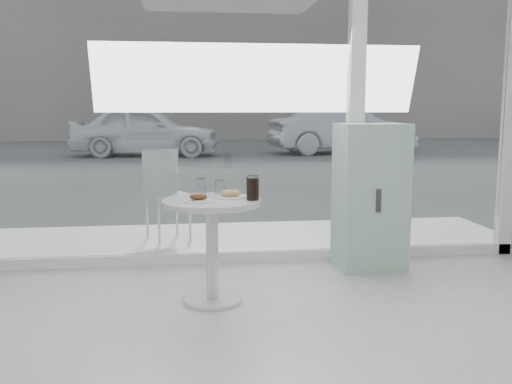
{
  "coord_description": "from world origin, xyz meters",
  "views": [
    {
      "loc": [
        -0.7,
        -2.19,
        1.43
      ],
      "look_at": [
        -0.2,
        1.7,
        0.85
      ],
      "focal_mm": 40.0,
      "sensor_mm": 36.0,
      "label": 1
    }
  ],
  "objects": [
    {
      "name": "main_table",
      "position": [
        -0.5,
        1.9,
        0.55
      ],
      "size": [
        0.72,
        0.72,
        0.77
      ],
      "color": "silver",
      "rests_on": "ground"
    },
    {
      "name": "storefront",
      "position": [
        0.07,
        3.0,
        1.71
      ],
      "size": [
        5.0,
        0.14,
        3.0
      ],
      "color": "white",
      "rests_on": "ground"
    },
    {
      "name": "patio_chair",
      "position": [
        -0.9,
        3.9,
        0.58
      ],
      "size": [
        0.53,
        0.53,
        0.94
      ],
      "rotation": [
        0.0,
        0.0,
        0.41
      ],
      "color": "silver",
      "rests_on": "patio_deck"
    },
    {
      "name": "plate_fritter",
      "position": [
        -0.59,
        1.81,
        0.8
      ],
      "size": [
        0.2,
        0.2,
        0.07
      ],
      "color": "white",
      "rests_on": "main_table"
    },
    {
      "name": "water_tumbler_a",
      "position": [
        -0.57,
        2.14,
        0.83
      ],
      "size": [
        0.08,
        0.08,
        0.13
      ],
      "color": "white",
      "rests_on": "main_table"
    },
    {
      "name": "far_building",
      "position": [
        0.0,
        25.0,
        4.0
      ],
      "size": [
        40.0,
        2.0,
        8.0
      ],
      "primitive_type": "cube",
      "color": "gray",
      "rests_on": "ground"
    },
    {
      "name": "water_tumbler_b",
      "position": [
        -0.42,
        2.08,
        0.82
      ],
      "size": [
        0.07,
        0.07,
        0.12
      ],
      "color": "white",
      "rests_on": "main_table"
    },
    {
      "name": "street",
      "position": [
        0.0,
        16.0,
        -0.0
      ],
      "size": [
        40.0,
        24.0,
        0.0
      ],
      "primitive_type": "cube",
      "color": "#3C3C3C",
      "rests_on": "ground"
    },
    {
      "name": "cola_glass",
      "position": [
        -0.21,
        1.85,
        0.86
      ],
      "size": [
        0.09,
        0.09,
        0.18
      ],
      "color": "white",
      "rests_on": "main_table"
    },
    {
      "name": "car_white",
      "position": [
        -1.8,
        15.4,
        0.75
      ],
      "size": [
        4.54,
        2.15,
        1.5
      ],
      "primitive_type": "imported",
      "rotation": [
        0.0,
        0.0,
        1.48
      ],
      "color": "white",
      "rests_on": "street"
    },
    {
      "name": "mint_cabinet",
      "position": [
        0.95,
        2.64,
        0.65
      ],
      "size": [
        0.63,
        0.44,
        1.3
      ],
      "rotation": [
        0.0,
        0.0,
        0.07
      ],
      "color": "#93BBA5",
      "rests_on": "ground"
    },
    {
      "name": "car_silver",
      "position": [
        4.37,
        15.59,
        0.76
      ],
      "size": [
        4.72,
        2.04,
        1.51
      ],
      "primitive_type": "imported",
      "rotation": [
        0.0,
        0.0,
        1.67
      ],
      "color": "#A9ABB1",
      "rests_on": "street"
    },
    {
      "name": "patio_deck",
      "position": [
        0.0,
        3.8,
        0.03
      ],
      "size": [
        5.6,
        1.6,
        0.05
      ],
      "primitive_type": "cube",
      "color": "white",
      "rests_on": "ground"
    },
    {
      "name": "plate_donut",
      "position": [
        -0.35,
        1.97,
        0.79
      ],
      "size": [
        0.24,
        0.24,
        0.06
      ],
      "color": "white",
      "rests_on": "main_table"
    }
  ]
}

